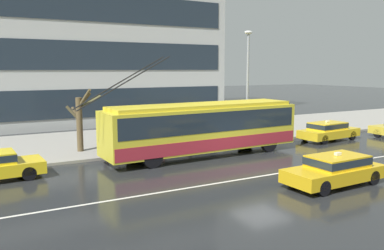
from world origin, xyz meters
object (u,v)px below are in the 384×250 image
Objects in this scene: taxi_ahead_of_bus at (328,130)px; street_lamp at (248,77)px; pedestrian_waiting_by_pole at (106,125)px; taxi_oncoming_near at (335,169)px; pedestrian_approaching_curb at (131,120)px; street_tree_bare at (80,119)px; pedestrian_walking_past at (163,126)px; trolleybus at (204,127)px; pedestrian_at_shelter at (188,117)px.

taxi_ahead_of_bus is 6.81m from street_lamp.
street_lamp is at bearing -5.33° from pedestrian_waiting_by_pole.
pedestrian_approaching_curb is at bearing 110.92° from taxi_oncoming_near.
street_tree_bare is (-15.90, 3.84, 1.31)m from taxi_ahead_of_bus.
taxi_oncoming_near is 12.47m from pedestrian_walking_past.
street_tree_bare is at bearing -172.65° from pedestrian_walking_past.
trolleybus reaches higher than pedestrian_approaching_curb.
street_lamp is at bearing -25.46° from pedestrian_walking_past.
taxi_oncoming_near is 2.67× the size of pedestrian_walking_past.
pedestrian_at_shelter is 1.16× the size of pedestrian_walking_past.
street_tree_bare reaches higher than pedestrian_at_shelter.
street_lamp is (3.62, -1.54, 2.59)m from pedestrian_at_shelter.
street_lamp reaches higher than pedestrian_waiting_by_pole.
taxi_ahead_of_bus is (9.93, 0.03, -0.93)m from trolleybus.
taxi_oncoming_near is at bearing -84.89° from pedestrian_at_shelter.
taxi_oncoming_near is at bearing -75.34° from trolleybus.
pedestrian_waiting_by_pole reaches higher than taxi_oncoming_near.
pedestrian_walking_past reaches higher than taxi_oncoming_near.
street_tree_bare is (-3.32, -0.63, 0.30)m from pedestrian_approaching_curb.
trolleybus is 2.78× the size of taxi_ahead_of_bus.
pedestrian_walking_past is (-10.36, 4.55, 0.46)m from taxi_ahead_of_bus.
pedestrian_walking_past is at bearing 2.08° from pedestrian_approaching_curb.
pedestrian_approaching_curb reaches higher than taxi_oncoming_near.
trolleybus is 5.22m from pedestrian_approaching_curb.
street_lamp is at bearing 75.13° from taxi_oncoming_near.
pedestrian_approaching_curb is at bearing 167.85° from pedestrian_at_shelter.
pedestrian_approaching_curb is at bearing 162.28° from street_lamp.
taxi_oncoming_near is 13.04m from pedestrian_approaching_curb.
street_lamp reaches higher than pedestrian_approaching_curb.
pedestrian_waiting_by_pole is 0.27× the size of street_lamp.
taxi_oncoming_near is at bearing -135.97° from taxi_ahead_of_bus.
pedestrian_waiting_by_pole is at bearing 174.67° from street_lamp.
trolleybus is 3.55× the size of street_tree_bare.
pedestrian_walking_past is (-1.41, 0.86, -0.60)m from pedestrian_at_shelter.
pedestrian_waiting_by_pole is 9.70m from street_lamp.
street_tree_bare is (-5.97, 3.87, 0.39)m from trolleybus.
taxi_ahead_of_bus is at bearing 0.20° from trolleybus.
pedestrian_at_shelter is at bearing 157.60° from taxi_ahead_of_bus.
pedestrian_at_shelter is (-1.02, 11.36, 1.06)m from taxi_oncoming_near.
pedestrian_at_shelter is 3.71m from pedestrian_approaching_curb.
street_tree_bare reaches higher than pedestrian_approaching_curb.
pedestrian_at_shelter is 1.03× the size of pedestrian_waiting_by_pole.
street_lamp is (2.61, 9.82, 3.65)m from taxi_oncoming_near.
taxi_oncoming_near is at bearing -69.08° from pedestrian_approaching_curb.
taxi_oncoming_near is 2.37× the size of pedestrian_waiting_by_pole.
pedestrian_at_shelter is 0.28× the size of street_lamp.
trolleybus is 3.85m from pedestrian_at_shelter.
pedestrian_waiting_by_pole is at bearing -173.27° from pedestrian_at_shelter.
pedestrian_walking_past is 0.24× the size of street_lamp.
pedestrian_approaching_curb reaches higher than pedestrian_waiting_by_pole.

